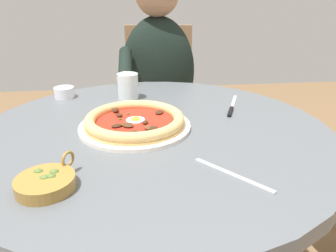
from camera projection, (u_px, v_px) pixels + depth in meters
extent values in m
cylinder|color=#565B60|center=(153.00, 133.00, 0.85)|extent=(0.96, 0.96, 0.04)
cylinder|color=#4E5257|center=(155.00, 236.00, 0.99)|extent=(0.08, 0.08, 0.68)
cylinder|color=white|center=(135.00, 126.00, 0.83)|extent=(0.30, 0.30, 0.01)
cylinder|color=#E0B26B|center=(135.00, 123.00, 0.83)|extent=(0.27, 0.27, 0.01)
torus|color=#E0B26B|center=(135.00, 119.00, 0.82)|extent=(0.27, 0.27, 0.03)
cylinder|color=red|center=(135.00, 122.00, 0.83)|extent=(0.25, 0.25, 0.00)
cylinder|color=white|center=(135.00, 121.00, 0.82)|extent=(0.05, 0.05, 0.00)
ellipsoid|color=yellow|center=(135.00, 120.00, 0.82)|extent=(0.02, 0.02, 0.02)
ellipsoid|color=brown|center=(149.00, 128.00, 0.77)|extent=(0.03, 0.04, 0.01)
ellipsoid|color=#4C2D19|center=(127.00, 125.00, 0.79)|extent=(0.04, 0.04, 0.01)
ellipsoid|color=#3D2314|center=(117.00, 126.00, 0.79)|extent=(0.03, 0.03, 0.01)
ellipsoid|color=#3D2314|center=(116.00, 110.00, 0.89)|extent=(0.02, 0.03, 0.01)
ellipsoid|color=#3D2314|center=(119.00, 115.00, 0.85)|extent=(0.02, 0.03, 0.01)
ellipsoid|color=#3D2314|center=(152.00, 128.00, 0.77)|extent=(0.03, 0.03, 0.01)
ellipsoid|color=#3D2314|center=(145.00, 122.00, 0.81)|extent=(0.02, 0.02, 0.01)
ellipsoid|color=#3D2314|center=(159.00, 112.00, 0.88)|extent=(0.03, 0.04, 0.01)
ellipsoid|color=#4C2D19|center=(133.00, 132.00, 0.74)|extent=(0.03, 0.03, 0.01)
ellipsoid|color=#2D6B28|center=(128.00, 113.00, 0.87)|extent=(0.01, 0.01, 0.00)
ellipsoid|color=#2D6B28|center=(120.00, 119.00, 0.83)|extent=(0.01, 0.01, 0.00)
ellipsoid|color=#2D6B28|center=(135.00, 120.00, 0.82)|extent=(0.01, 0.01, 0.00)
cylinder|color=silver|center=(128.00, 86.00, 1.06)|extent=(0.07, 0.07, 0.09)
cylinder|color=silver|center=(129.00, 96.00, 1.07)|extent=(0.06, 0.06, 0.02)
cube|color=silver|center=(234.00, 102.00, 1.03)|extent=(0.06, 0.13, 0.00)
cube|color=black|center=(230.00, 112.00, 0.94)|extent=(0.04, 0.08, 0.01)
cylinder|color=white|center=(64.00, 92.00, 1.07)|extent=(0.07, 0.07, 0.04)
cylinder|color=olive|center=(64.00, 90.00, 1.07)|extent=(0.06, 0.06, 0.01)
cylinder|color=olive|center=(46.00, 183.00, 0.57)|extent=(0.11, 0.11, 0.02)
torus|color=olive|center=(68.00, 159.00, 0.61)|extent=(0.02, 0.03, 0.03)
ellipsoid|color=#516B2D|center=(54.00, 173.00, 0.58)|extent=(0.02, 0.02, 0.02)
ellipsoid|color=#516B2D|center=(45.00, 179.00, 0.56)|extent=(0.02, 0.02, 0.02)
ellipsoid|color=#516B2D|center=(51.00, 178.00, 0.57)|extent=(0.02, 0.02, 0.02)
ellipsoid|color=#516B2D|center=(39.00, 173.00, 0.58)|extent=(0.02, 0.02, 0.02)
cube|color=#BCBCC1|center=(232.00, 175.00, 0.61)|extent=(0.12, 0.14, 0.00)
cube|color=#282833|center=(159.00, 160.00, 1.72)|extent=(0.37, 0.31, 0.45)
ellipsoid|color=black|center=(158.00, 72.00, 1.53)|extent=(0.38, 0.26, 0.53)
cylinder|color=black|center=(125.00, 66.00, 1.30)|extent=(0.06, 0.27, 0.13)
sphere|color=tan|center=(125.00, 80.00, 1.22)|extent=(0.07, 0.07, 0.07)
cube|color=#957050|center=(159.00, 116.00, 1.67)|extent=(0.45, 0.45, 0.02)
cube|color=#957050|center=(159.00, 66.00, 1.76)|extent=(0.37, 0.06, 0.44)
cylinder|color=#8E6B4C|center=(123.00, 172.00, 1.59)|extent=(0.02, 0.02, 0.46)
cylinder|color=#8E6B4C|center=(194.00, 171.00, 1.59)|extent=(0.02, 0.02, 0.46)
cylinder|color=#8E6B4C|center=(130.00, 141.00, 1.93)|extent=(0.02, 0.02, 0.46)
cylinder|color=#8E6B4C|center=(189.00, 140.00, 1.93)|extent=(0.02, 0.02, 0.46)
cylinder|color=#B7B2A8|center=(285.00, 203.00, 1.36)|extent=(0.02, 0.02, 0.44)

